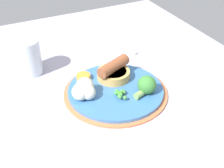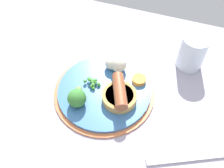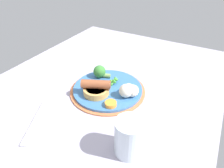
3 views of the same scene
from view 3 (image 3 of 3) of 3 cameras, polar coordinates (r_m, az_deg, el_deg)
dining_table at (r=73.00cm, az=-3.28°, el=-2.20°), size 110.00×80.00×3.00cm
dinner_plate at (r=70.17cm, az=-1.40°, el=-1.77°), size 26.33×26.33×1.40cm
sausage_pudding at (r=66.37cm, az=-4.56°, el=-1.29°), size 8.67×10.02×5.20cm
pea_pile at (r=71.71cm, az=0.59°, el=0.96°), size 4.65×3.17×1.83cm
broccoli_floret_near at (r=74.79cm, az=-3.45°, el=3.51°), size 4.63×6.47×4.63cm
cauliflower_floret at (r=65.34cm, az=4.76°, el=-1.85°), size 6.10×6.07×4.52cm
carrot_slice_3 at (r=62.09cm, az=-0.37°, el=-5.70°), size 4.89×4.89×1.27cm
fork at (r=63.21cm, az=-20.89°, el=-9.81°), size 16.94×9.19×0.60cm
drinking_glass at (r=49.10cm, az=4.95°, el=-14.93°), size 7.14×7.14×9.97cm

